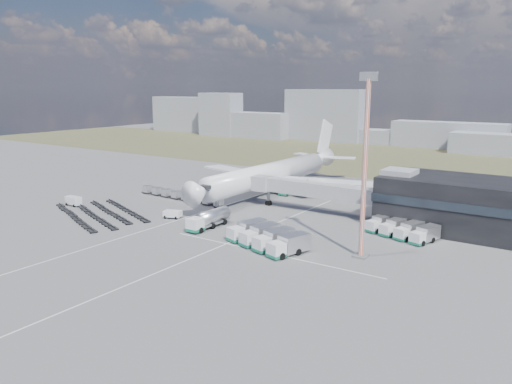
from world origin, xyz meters
The scene contains 16 objects.
ground centered at (0.00, 0.00, 0.00)m, with size 420.00×420.00×0.00m, color #565659.
grass_strip centered at (0.00, 110.00, 0.01)m, with size 420.00×90.00×0.01m, color #4A4A2C.
lane_markings centered at (9.77, 3.00, 0.01)m, with size 47.12×110.00×0.01m.
terminal centered at (47.77, 23.96, 5.25)m, with size 30.40×16.40×11.00m.
jet_bridge centered at (15.90, 20.42, 5.05)m, with size 30.30×3.80×7.05m.
airliner centered at (0.00, 32.38, 5.29)m, with size 51.59×64.53×17.62m.
skyline centered at (-20.36, 152.20, 9.00)m, with size 315.09×26.16×25.63m.
fuel_tanker centered at (6.85, -1.87, 1.71)m, with size 2.79×10.60×3.43m.
pushback_tug centered at (-4.00, -0.58, 0.80)m, with size 3.61×2.03×1.59m, color white.
utility_van centered at (-30.62, -5.41, 1.09)m, with size 4.04×1.83×2.18m, color white.
catering_truck centered at (3.84, 33.29, 1.38)m, with size 2.42×5.88×2.70m.
service_trucks_near centered at (22.64, -5.28, 1.65)m, with size 15.29×11.26×3.04m.
service_trucks_far centered at (39.72, 13.77, 1.44)m, with size 13.29×9.71×2.65m.
uld_row centered at (-14.21, 12.98, 1.11)m, with size 27.37×3.26×1.85m.
baggage_dollies centered at (-19.06, -7.18, 0.32)m, with size 29.18×21.14×0.64m.
floodlight_mast centered at (38.09, -1.17, 14.60)m, with size 2.78×2.25×29.13m.
Camera 1 is at (67.49, -73.90, 26.93)m, focal length 35.00 mm.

